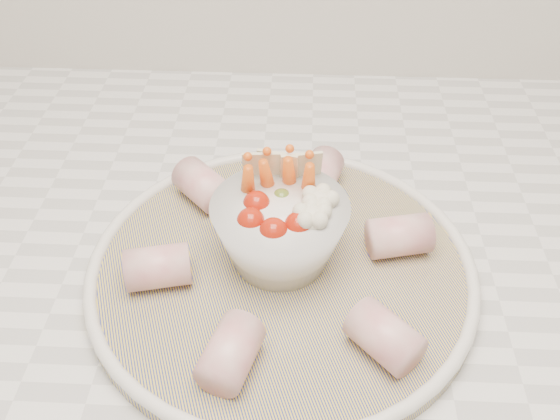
{
  "coord_description": "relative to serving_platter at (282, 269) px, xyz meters",
  "views": [
    {
      "loc": [
        0.05,
        0.97,
        1.35
      ],
      "look_at": [
        0.03,
        1.38,
        0.99
      ],
      "focal_mm": 40.0,
      "sensor_mm": 36.0,
      "label": 1
    }
  ],
  "objects": [
    {
      "name": "cured_meat_rolls",
      "position": [
        0.0,
        0.0,
        0.02
      ],
      "size": [
        0.28,
        0.29,
        0.04
      ],
      "color": "#C05860",
      "rests_on": "serving_platter"
    },
    {
      "name": "serving_platter",
      "position": [
        0.0,
        0.0,
        0.0
      ],
      "size": [
        0.45,
        0.45,
        0.02
      ],
      "color": "navy",
      "rests_on": "kitchen_counter"
    },
    {
      "name": "veggie_bowl",
      "position": [
        -0.0,
        0.01,
        0.04
      ],
      "size": [
        0.12,
        0.12,
        0.1
      ],
      "color": "silver",
      "rests_on": "serving_platter"
    }
  ]
}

